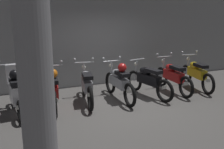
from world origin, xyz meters
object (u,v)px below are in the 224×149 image
object	(u,v)px
motorbike_slot_0	(15,92)
motorbike_slot_3	(119,81)
motorbike_slot_1	(53,88)
motorbike_slot_4	(148,80)
motorbike_slot_6	(196,73)
support_pillar	(36,81)
motorbike_slot_2	(87,85)
motorbike_slot_5	(173,76)

from	to	relation	value
motorbike_slot_0	motorbike_slot_3	xyz separation A→B (m)	(2.75, -0.03, -0.04)
motorbike_slot_1	motorbike_slot_4	distance (m)	2.74
motorbike_slot_4	motorbike_slot_6	size ratio (longest dim) A/B	1.00
motorbike_slot_1	support_pillar	size ratio (longest dim) A/B	0.61
motorbike_slot_6	motorbike_slot_0	bearing A→B (deg)	179.86
motorbike_slot_1	motorbike_slot_4	bearing A→B (deg)	-2.29
motorbike_slot_2	support_pillar	distance (m)	3.82
motorbike_slot_5	support_pillar	distance (m)	5.52
motorbike_slot_1	motorbike_slot_6	world-z (taller)	same
motorbike_slot_4	motorbike_slot_5	world-z (taller)	motorbike_slot_5
motorbike_slot_4	motorbike_slot_5	xyz separation A→B (m)	(0.92, 0.07, 0.00)
motorbike_slot_5	support_pillar	size ratio (longest dim) A/B	0.61
motorbike_slot_6	motorbike_slot_3	bearing A→B (deg)	-179.74
support_pillar	motorbike_slot_5	bearing A→B (deg)	35.23
motorbike_slot_3	motorbike_slot_0	bearing A→B (deg)	179.46
motorbike_slot_1	motorbike_slot_6	xyz separation A→B (m)	(4.58, -0.04, -0.04)
motorbike_slot_3	support_pillar	size ratio (longest dim) A/B	0.61
motorbike_slot_4	motorbike_slot_6	world-z (taller)	motorbike_slot_6
support_pillar	motorbike_slot_0	bearing A→B (deg)	92.93
motorbike_slot_4	motorbike_slot_1	bearing A→B (deg)	177.71
motorbike_slot_3	motorbike_slot_4	size ratio (longest dim) A/B	1.01
motorbike_slot_2	motorbike_slot_5	size ratio (longest dim) A/B	0.99
motorbike_slot_4	support_pillar	world-z (taller)	support_pillar
motorbike_slot_1	motorbike_slot_3	bearing A→B (deg)	-1.50
motorbike_slot_5	support_pillar	xyz separation A→B (m)	(-4.42, -3.12, 1.11)
motorbike_slot_6	motorbike_slot_2	bearing A→B (deg)	177.98
motorbike_slot_1	motorbike_slot_4	size ratio (longest dim) A/B	1.01
motorbike_slot_4	motorbike_slot_5	distance (m)	0.92
motorbike_slot_0	motorbike_slot_4	world-z (taller)	motorbike_slot_0
support_pillar	motorbike_slot_4	bearing A→B (deg)	41.05
motorbike_slot_2	motorbike_slot_4	xyz separation A→B (m)	(1.82, -0.20, -0.00)
motorbike_slot_0	motorbike_slot_6	bearing A→B (deg)	-0.14
support_pillar	motorbike_slot_2	bearing A→B (deg)	62.70
motorbike_slot_5	motorbike_slot_4	bearing A→B (deg)	-175.38
support_pillar	motorbike_slot_1	bearing A→B (deg)	76.48
motorbike_slot_2	motorbike_slot_3	size ratio (longest dim) A/B	0.99
motorbike_slot_0	motorbike_slot_6	distance (m)	5.50
motorbike_slot_1	motorbike_slot_5	xyz separation A→B (m)	(3.66, -0.04, -0.04)
motorbike_slot_0	support_pillar	world-z (taller)	support_pillar
motorbike_slot_2	motorbike_slot_4	bearing A→B (deg)	-6.39
motorbike_slot_6	motorbike_slot_4	bearing A→B (deg)	-177.68
motorbike_slot_0	motorbike_slot_1	bearing A→B (deg)	1.36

